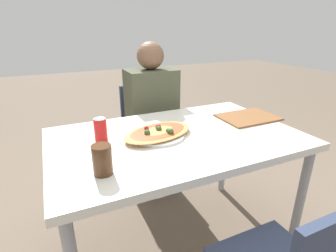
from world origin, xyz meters
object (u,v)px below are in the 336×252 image
soda_can (101,130)px  drink_glass (102,160)px  person_seated (152,109)px  chair_far_seated (148,130)px  pizza_main (158,133)px  dining_table (177,147)px

soda_can → drink_glass: size_ratio=0.99×
person_seated → soda_can: size_ratio=9.74×
person_seated → chair_far_seated: bearing=-90.0°
soda_can → pizza_main: bearing=-12.5°
dining_table → person_seated: (0.10, 0.64, 0.02)m
person_seated → pizza_main: person_seated is taller
person_seated → pizza_main: 0.64m
soda_can → chair_far_seated: bearing=52.7°
dining_table → person_seated: bearing=80.7°
pizza_main → soda_can: size_ratio=3.68×
dining_table → pizza_main: 0.14m
chair_far_seated → person_seated: size_ratio=0.71×
pizza_main → soda_can: 0.30m
drink_glass → dining_table: bearing=26.7°
pizza_main → soda_can: bearing=167.5°
dining_table → chair_far_seated: size_ratio=1.55×
dining_table → soda_can: soda_can is taller
drink_glass → soda_can: bearing=80.0°
chair_far_seated → person_seated: person_seated is taller
dining_table → pizza_main: size_ratio=2.92×
pizza_main → drink_glass: size_ratio=3.64×
soda_can → drink_glass: bearing=-100.0°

